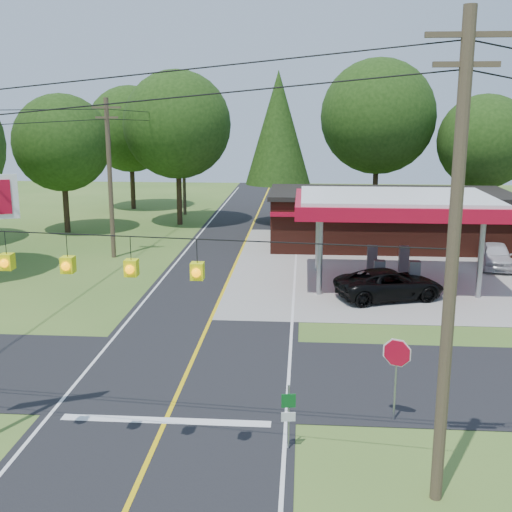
# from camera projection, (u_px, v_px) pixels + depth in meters

# --- Properties ---
(ground) EXTENTS (120.00, 120.00, 0.00)m
(ground) POSITION_uv_depth(u_px,v_px,m) (187.00, 374.00, 23.19)
(ground) COLOR #3B6323
(ground) RESTS_ON ground
(main_highway) EXTENTS (8.00, 120.00, 0.02)m
(main_highway) POSITION_uv_depth(u_px,v_px,m) (187.00, 374.00, 23.19)
(main_highway) COLOR black
(main_highway) RESTS_ON ground
(cross_road) EXTENTS (70.00, 7.00, 0.02)m
(cross_road) POSITION_uv_depth(u_px,v_px,m) (187.00, 374.00, 23.19)
(cross_road) COLOR black
(cross_road) RESTS_ON ground
(lane_center_yellow) EXTENTS (0.15, 110.00, 0.00)m
(lane_center_yellow) POSITION_uv_depth(u_px,v_px,m) (187.00, 373.00, 23.19)
(lane_center_yellow) COLOR yellow
(lane_center_yellow) RESTS_ON main_highway
(gas_canopy) EXTENTS (10.60, 7.40, 4.88)m
(gas_canopy) POSITION_uv_depth(u_px,v_px,m) (395.00, 206.00, 34.20)
(gas_canopy) COLOR gray
(gas_canopy) RESTS_ON ground
(convenience_store) EXTENTS (16.40, 7.55, 3.80)m
(convenience_store) POSITION_uv_depth(u_px,v_px,m) (388.00, 218.00, 44.35)
(convenience_store) COLOR #4E2016
(convenience_store) RESTS_ON ground
(utility_pole_near_right) EXTENTS (1.80, 0.30, 11.50)m
(utility_pole_near_right) POSITION_uv_depth(u_px,v_px,m) (452.00, 264.00, 14.50)
(utility_pole_near_right) COLOR #473828
(utility_pole_near_right) RESTS_ON ground
(utility_pole_far_left) EXTENTS (1.80, 0.30, 10.00)m
(utility_pole_far_left) POSITION_uv_depth(u_px,v_px,m) (110.00, 176.00, 40.08)
(utility_pole_far_left) COLOR #473828
(utility_pole_far_left) RESTS_ON ground
(utility_pole_north) EXTENTS (0.30, 0.30, 9.50)m
(utility_pole_north) POSITION_uv_depth(u_px,v_px,m) (184.00, 161.00, 56.58)
(utility_pole_north) COLOR #473828
(utility_pole_north) RESTS_ON ground
(overhead_beacons) EXTENTS (17.04, 2.04, 1.03)m
(overhead_beacons) POSITION_uv_depth(u_px,v_px,m) (98.00, 239.00, 16.03)
(overhead_beacons) COLOR black
(overhead_beacons) RESTS_ON ground
(treeline_backdrop) EXTENTS (70.27, 51.59, 13.30)m
(treeline_backdrop) POSITION_uv_depth(u_px,v_px,m) (257.00, 135.00, 44.75)
(treeline_backdrop) COLOR #332316
(treeline_backdrop) RESTS_ON ground
(suv_car) EXTENTS (6.85, 6.85, 1.51)m
(suv_car) POSITION_uv_depth(u_px,v_px,m) (390.00, 284.00, 32.12)
(suv_car) COLOR black
(suv_car) RESTS_ON ground
(sedan_car) EXTENTS (4.98, 4.98, 1.47)m
(sedan_car) POSITION_uv_depth(u_px,v_px,m) (496.00, 256.00, 38.40)
(sedan_car) COLOR silver
(sedan_car) RESTS_ON ground
(octagonal_stop_sign) EXTENTS (0.85, 0.41, 2.68)m
(octagonal_stop_sign) POSITION_uv_depth(u_px,v_px,m) (397.00, 359.00, 19.30)
(octagonal_stop_sign) COLOR gray
(octagonal_stop_sign) RESTS_ON ground
(route_sign_post) EXTENTS (0.40, 0.11, 1.95)m
(route_sign_post) POSITION_uv_depth(u_px,v_px,m) (288.00, 412.00, 17.82)
(route_sign_post) COLOR gray
(route_sign_post) RESTS_ON ground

